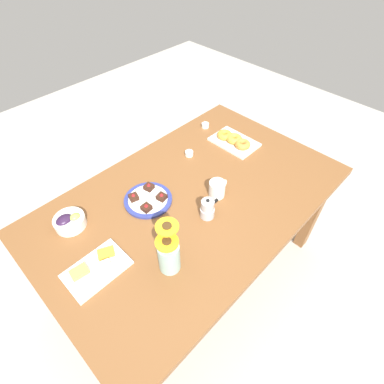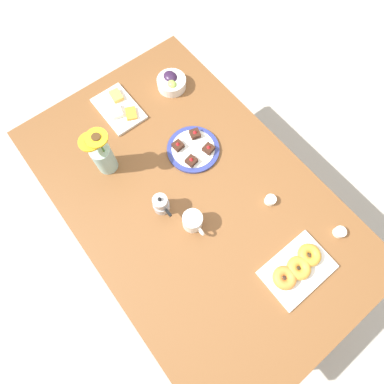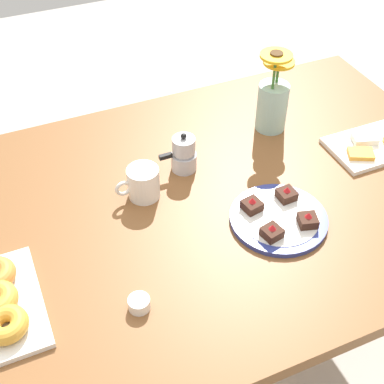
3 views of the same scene
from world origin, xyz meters
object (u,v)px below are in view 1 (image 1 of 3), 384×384
croissant_platter (234,140)px  jam_cup_berry (205,125)px  cheese_platter (96,268)px  flower_vase (169,255)px  dessert_plate (148,199)px  moka_pot (208,209)px  coffee_mug (217,189)px  dining_table (192,208)px  jam_cup_honey (189,153)px  grape_bowl (69,221)px

croissant_platter → jam_cup_berry: croissant_platter is taller
cheese_platter → flower_vase: (0.23, -0.21, 0.08)m
dessert_plate → moka_pot: moka_pot is taller
flower_vase → coffee_mug: bearing=16.4°
dining_table → coffee_mug: (0.10, -0.08, 0.13)m
coffee_mug → cheese_platter: 0.69m
jam_cup_berry → coffee_mug: bearing=-131.8°
dining_table → moka_pot: size_ratio=13.45×
coffee_mug → moka_pot: size_ratio=1.00×
dessert_plate → moka_pot: (0.14, -0.28, 0.04)m
dining_table → jam_cup_berry: (0.51, 0.38, 0.10)m
cheese_platter → flower_vase: size_ratio=1.00×
moka_pot → jam_cup_berry: bearing=43.3°
jam_cup_honey → coffee_mug: bearing=-111.2°
coffee_mug → jam_cup_honey: 0.35m
dessert_plate → flower_vase: bearing=-116.4°
coffee_mug → flower_vase: bearing=-163.6°
flower_vase → jam_cup_berry: bearing=34.4°
dining_table → croissant_platter: size_ratio=5.71×
dessert_plate → coffee_mug: bearing=-38.6°
jam_cup_honey → moka_pot: 0.47m
coffee_mug → croissant_platter: (0.40, 0.21, -0.02)m
dessert_plate → moka_pot: 0.32m
dessert_plate → grape_bowl: bearing=158.2°
croissant_platter → grape_bowl: bearing=171.6°
jam_cup_honey → dessert_plate: (-0.40, -0.11, -0.00)m
grape_bowl → moka_pot: size_ratio=1.22×
dining_table → jam_cup_honey: jam_cup_honey is taller
cheese_platter → dessert_plate: size_ratio=1.06×
coffee_mug → flower_vase: 0.48m
dining_table → jam_cup_honey: size_ratio=33.33×
dining_table → croissant_platter: (0.51, 0.13, 0.11)m
croissant_platter → jam_cup_berry: bearing=88.6°
jam_cup_honey → dessert_plate: bearing=-165.3°
jam_cup_honey → dessert_plate: 0.42m
flower_vase → cheese_platter: bearing=137.4°
dining_table → dessert_plate: (-0.17, 0.14, 0.10)m
coffee_mug → dessert_plate: bearing=141.4°
croissant_platter → moka_pot: size_ratio=2.35×
coffee_mug → cheese_platter: (-0.68, 0.08, -0.03)m
cheese_platter → grape_bowl: bearing=80.9°
coffee_mug → croissant_platter: 0.46m
grape_bowl → cheese_platter: 0.29m
croissant_platter → flower_vase: size_ratio=1.08×
coffee_mug → dessert_plate: 0.36m
grape_bowl → cheese_platter: (-0.05, -0.29, -0.02)m
cheese_platter → jam_cup_berry: bearing=19.3°
coffee_mug → jam_cup_berry: coffee_mug is taller
dessert_plate → moka_pot: size_ratio=2.06×
dining_table → dessert_plate: dessert_plate is taller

